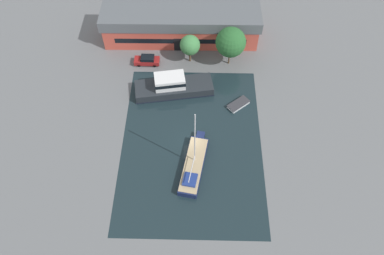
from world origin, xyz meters
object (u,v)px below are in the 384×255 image
(motor_cruiser, at_px, (173,86))
(sailboat_moored, at_px, (194,165))
(warehouse_building, at_px, (181,25))
(parked_car, at_px, (147,60))
(quay_tree_near_building, at_px, (231,42))
(small_dinghy, at_px, (238,104))
(quay_tree_by_water, at_px, (190,45))

(motor_cruiser, bearing_deg, sailboat_moored, -174.96)
(warehouse_building, bearing_deg, sailboat_moored, -84.66)
(parked_car, xyz_separation_m, motor_cruiser, (4.91, -6.48, 0.44))
(quay_tree_near_building, bearing_deg, motor_cruiser, -144.35)
(sailboat_moored, xyz_separation_m, small_dinghy, (7.07, 11.77, -0.35))
(warehouse_building, xyz_separation_m, parked_car, (-5.79, -7.17, -2.19))
(warehouse_building, xyz_separation_m, sailboat_moored, (2.90, -28.31, -2.38))
(quay_tree_by_water, bearing_deg, motor_cruiser, -110.06)
(sailboat_moored, bearing_deg, motor_cruiser, 114.60)
(warehouse_building, relative_size, sailboat_moored, 2.46)
(sailboat_moored, height_order, motor_cruiser, sailboat_moored)
(parked_car, bearing_deg, sailboat_moored, -157.18)
(warehouse_building, bearing_deg, quay_tree_near_building, -38.38)
(sailboat_moored, bearing_deg, small_dinghy, 69.16)
(warehouse_building, xyz_separation_m, quay_tree_near_building, (8.71, -6.78, 1.86))
(quay_tree_by_water, xyz_separation_m, parked_car, (-7.61, -0.89, -2.84))
(quay_tree_near_building, height_order, motor_cruiser, quay_tree_near_building)
(quay_tree_near_building, bearing_deg, sailboat_moored, -105.10)
(parked_car, relative_size, small_dinghy, 1.13)
(warehouse_building, bearing_deg, parked_car, -129.44)
(warehouse_building, height_order, quay_tree_near_building, quay_tree_near_building)
(quay_tree_near_building, relative_size, sailboat_moored, 0.64)
(warehouse_building, distance_m, quay_tree_by_water, 6.57)
(quay_tree_near_building, distance_m, quay_tree_by_water, 7.02)
(parked_car, bearing_deg, small_dinghy, -120.28)
(warehouse_building, height_order, small_dinghy, warehouse_building)
(warehouse_building, relative_size, parked_car, 6.44)
(parked_car, xyz_separation_m, sailboat_moored, (8.69, -21.14, -0.19))
(quay_tree_by_water, relative_size, sailboat_moored, 0.47)
(motor_cruiser, bearing_deg, quay_tree_by_water, -29.48)
(sailboat_moored, bearing_deg, quay_tree_near_building, 85.04)
(quay_tree_near_building, xyz_separation_m, parked_car, (-14.50, -0.40, -4.05))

